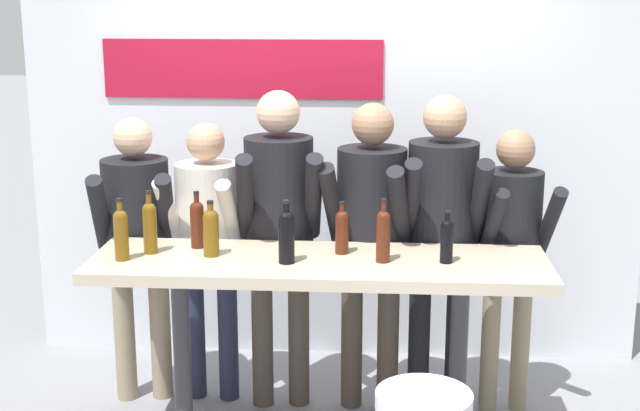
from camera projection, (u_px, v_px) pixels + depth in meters
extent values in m
cube|color=silver|center=(334.00, 147.00, 5.62)|extent=(3.88, 0.10, 2.73)
cube|color=#B2142D|center=(242.00, 69.00, 5.48)|extent=(1.73, 0.02, 0.36)
cube|color=beige|center=(319.00, 265.00, 4.42)|extent=(2.28, 0.64, 0.06)
cylinder|color=#333338|center=(182.00, 353.00, 4.59)|extent=(0.09, 0.09, 0.97)
cylinder|color=#333338|center=(458.00, 361.00, 4.49)|extent=(0.09, 0.09, 0.97)
cylinder|color=white|center=(424.00, 401.00, 3.80)|extent=(0.42, 0.42, 0.07)
cylinder|color=gray|center=(125.00, 334.00, 5.15)|extent=(0.12, 0.12, 0.79)
cylinder|color=gray|center=(160.00, 333.00, 5.17)|extent=(0.12, 0.12, 0.79)
cylinder|color=black|center=(137.00, 214.00, 4.99)|extent=(0.43, 0.43, 0.63)
sphere|color=#D6AD89|center=(133.00, 137.00, 4.88)|extent=(0.22, 0.22, 0.22)
cylinder|color=black|center=(100.00, 214.00, 4.81)|extent=(0.15, 0.39, 0.49)
cylinder|color=black|center=(166.00, 212.00, 4.85)|extent=(0.15, 0.39, 0.49)
cylinder|color=#23283D|center=(195.00, 333.00, 5.18)|extent=(0.11, 0.11, 0.78)
cylinder|color=#23283D|center=(228.00, 335.00, 5.15)|extent=(0.11, 0.11, 0.78)
cylinder|color=beige|center=(208.00, 218.00, 5.00)|extent=(0.39, 0.39, 0.62)
sphere|color=tan|center=(206.00, 142.00, 4.89)|extent=(0.21, 0.21, 0.21)
cylinder|color=beige|center=(170.00, 215.00, 4.86)|extent=(0.12, 0.38, 0.48)
cylinder|color=beige|center=(231.00, 218.00, 4.81)|extent=(0.12, 0.38, 0.48)
cylinder|color=#473D33|center=(262.00, 333.00, 5.06)|extent=(0.12, 0.12, 0.87)
cylinder|color=#473D33|center=(299.00, 332.00, 5.07)|extent=(0.12, 0.12, 0.87)
cylinder|color=black|center=(279.00, 199.00, 4.88)|extent=(0.42, 0.42, 0.69)
sphere|color=#D6AD89|center=(278.00, 112.00, 4.77)|extent=(0.24, 0.24, 0.24)
cylinder|color=black|center=(246.00, 198.00, 4.70)|extent=(0.14, 0.42, 0.53)
cylinder|color=black|center=(313.00, 197.00, 4.72)|extent=(0.14, 0.42, 0.53)
cylinder|color=#473D33|center=(352.00, 336.00, 5.05)|extent=(0.12, 0.12, 0.84)
cylinder|color=#473D33|center=(388.00, 340.00, 5.00)|extent=(0.12, 0.12, 0.84)
cylinder|color=black|center=(372.00, 209.00, 4.85)|extent=(0.44, 0.44, 0.67)
sphere|color=#9E7556|center=(373.00, 124.00, 4.74)|extent=(0.23, 0.23, 0.23)
cylinder|color=black|center=(333.00, 205.00, 4.72)|extent=(0.16, 0.41, 0.52)
cylinder|color=black|center=(400.00, 209.00, 4.64)|extent=(0.16, 0.41, 0.52)
cylinder|color=black|center=(419.00, 337.00, 5.01)|extent=(0.12, 0.12, 0.86)
cylinder|color=black|center=(456.00, 338.00, 5.00)|extent=(0.12, 0.12, 0.86)
cylinder|color=black|center=(442.00, 204.00, 4.83)|extent=(0.39, 0.39, 0.68)
sphere|color=tan|center=(445.00, 117.00, 4.71)|extent=(0.23, 0.23, 0.23)
cylinder|color=black|center=(411.00, 202.00, 4.66)|extent=(0.10, 0.41, 0.53)
cylinder|color=black|center=(480.00, 203.00, 4.65)|extent=(0.10, 0.41, 0.53)
cylinder|color=gray|center=(490.00, 346.00, 5.01)|extent=(0.10, 0.10, 0.77)
cylinder|color=gray|center=(521.00, 344.00, 5.02)|extent=(0.10, 0.10, 0.77)
cylinder|color=black|center=(512.00, 226.00, 4.85)|extent=(0.37, 0.37, 0.61)
sphere|color=#9E7556|center=(516.00, 149.00, 4.75)|extent=(0.21, 0.21, 0.21)
cylinder|color=black|center=(492.00, 226.00, 4.68)|extent=(0.14, 0.37, 0.47)
cylinder|color=black|center=(549.00, 225.00, 4.71)|extent=(0.14, 0.37, 0.47)
cylinder|color=#4C1E0F|center=(342.00, 235.00, 4.49)|extent=(0.07, 0.07, 0.19)
sphere|color=#4C1E0F|center=(342.00, 217.00, 4.47)|extent=(0.07, 0.07, 0.07)
cylinder|color=#4C1E0F|center=(342.00, 211.00, 4.46)|extent=(0.03, 0.03, 0.07)
cylinder|color=black|center=(342.00, 203.00, 4.45)|extent=(0.03, 0.03, 0.01)
cylinder|color=#4C1E0F|center=(383.00, 240.00, 4.35)|extent=(0.07, 0.07, 0.22)
sphere|color=#4C1E0F|center=(384.00, 218.00, 4.32)|extent=(0.07, 0.07, 0.07)
cylinder|color=#4C1E0F|center=(384.00, 210.00, 4.31)|extent=(0.03, 0.03, 0.08)
cylinder|color=black|center=(384.00, 200.00, 4.30)|extent=(0.03, 0.03, 0.02)
cylinder|color=black|center=(286.00, 241.00, 4.33)|extent=(0.08, 0.08, 0.22)
sphere|color=black|center=(286.00, 219.00, 4.30)|extent=(0.08, 0.08, 0.08)
cylinder|color=black|center=(286.00, 211.00, 4.29)|extent=(0.03, 0.03, 0.08)
cylinder|color=black|center=(286.00, 202.00, 4.28)|extent=(0.03, 0.03, 0.02)
cylinder|color=#4C1E0F|center=(197.00, 228.00, 4.59)|extent=(0.07, 0.07, 0.21)
sphere|color=#4C1E0F|center=(197.00, 208.00, 4.57)|extent=(0.07, 0.07, 0.07)
cylinder|color=#4C1E0F|center=(196.00, 201.00, 4.56)|extent=(0.03, 0.03, 0.07)
cylinder|color=black|center=(196.00, 193.00, 4.55)|extent=(0.03, 0.03, 0.02)
cylinder|color=black|center=(447.00, 244.00, 4.34)|extent=(0.06, 0.06, 0.18)
sphere|color=black|center=(447.00, 226.00, 4.32)|extent=(0.06, 0.06, 0.06)
cylinder|color=black|center=(447.00, 220.00, 4.31)|extent=(0.02, 0.02, 0.07)
cylinder|color=black|center=(448.00, 212.00, 4.30)|extent=(0.03, 0.03, 0.01)
cylinder|color=brown|center=(150.00, 231.00, 4.49)|extent=(0.07, 0.07, 0.23)
sphere|color=brown|center=(149.00, 210.00, 4.46)|extent=(0.07, 0.07, 0.07)
cylinder|color=brown|center=(149.00, 202.00, 4.45)|extent=(0.03, 0.03, 0.08)
cylinder|color=black|center=(148.00, 192.00, 4.44)|extent=(0.03, 0.03, 0.02)
cylinder|color=brown|center=(211.00, 237.00, 4.45)|extent=(0.08, 0.08, 0.20)
sphere|color=brown|center=(211.00, 217.00, 4.42)|extent=(0.08, 0.08, 0.08)
cylinder|color=brown|center=(210.00, 210.00, 4.42)|extent=(0.03, 0.03, 0.07)
cylinder|color=black|center=(210.00, 202.00, 4.41)|extent=(0.03, 0.03, 0.01)
cylinder|color=brown|center=(121.00, 239.00, 4.38)|extent=(0.07, 0.07, 0.22)
sphere|color=brown|center=(120.00, 217.00, 4.35)|extent=(0.07, 0.07, 0.07)
cylinder|color=brown|center=(120.00, 209.00, 4.34)|extent=(0.03, 0.03, 0.08)
cylinder|color=black|center=(119.00, 200.00, 4.33)|extent=(0.03, 0.03, 0.02)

